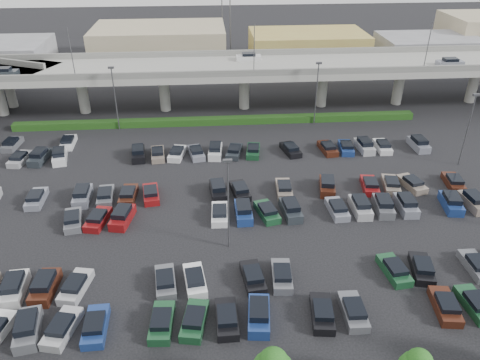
{
  "coord_description": "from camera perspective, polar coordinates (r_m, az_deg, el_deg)",
  "views": [
    {
      "loc": [
        -1.82,
        -47.2,
        30.53
      ],
      "look_at": [
        1.99,
        2.47,
        2.0
      ],
      "focal_mm": 35.0,
      "sensor_mm": 36.0,
      "label": 1
    }
  ],
  "objects": [
    {
      "name": "hedge",
      "position": [
        78.2,
        -2.73,
        7.22
      ],
      "size": [
        66.0,
        1.6,
        1.1
      ],
      "primitive_type": "cube",
      "color": "#183B11",
      "rests_on": "ground"
    },
    {
      "name": "light_poles",
      "position": [
        54.92,
        -6.34,
        3.35
      ],
      "size": [
        66.9,
        48.38,
        10.3
      ],
      "color": "#49494E",
      "rests_on": "ground"
    },
    {
      "name": "overpass",
      "position": [
        82.63,
        -3.17,
        13.19
      ],
      "size": [
        150.0,
        13.0,
        15.8
      ],
      "color": "#96968E",
      "rests_on": "ground"
    },
    {
      "name": "parked_cars",
      "position": [
        52.96,
        -2.47,
        -4.62
      ],
      "size": [
        63.02,
        41.61,
        1.67
      ],
      "color": "navy",
      "rests_on": "ground"
    },
    {
      "name": "ground",
      "position": [
        56.24,
        -1.83,
        -3.09
      ],
      "size": [
        280.0,
        280.0,
        0.0
      ],
      "primitive_type": "plane",
      "color": "black"
    },
    {
      "name": "distant_buildings",
      "position": [
        113.15,
        3.07,
        16.07
      ],
      "size": [
        138.0,
        24.0,
        9.0
      ],
      "color": "slate",
      "rests_on": "ground"
    }
  ]
}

